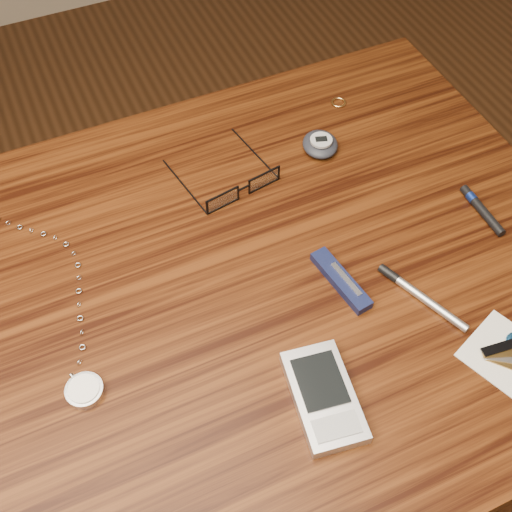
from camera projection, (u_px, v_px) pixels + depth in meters
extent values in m
plane|color=#472814|center=(229.00, 484.00, 1.38)|extent=(3.80, 3.80, 0.00)
cube|color=#3D1C09|center=(209.00, 302.00, 0.80)|extent=(1.00, 0.70, 0.03)
cylinder|color=#4C2814|center=(363.00, 215.00, 1.37)|extent=(0.05, 0.05, 0.71)
cube|color=black|center=(223.00, 200.00, 0.86)|extent=(0.05, 0.01, 0.03)
cube|color=silver|center=(223.00, 200.00, 0.86)|extent=(0.05, 0.01, 0.02)
cylinder|color=black|center=(185.00, 186.00, 0.89)|extent=(0.02, 0.12, 0.00)
cube|color=black|center=(264.00, 180.00, 0.88)|extent=(0.05, 0.01, 0.03)
cube|color=silver|center=(264.00, 180.00, 0.88)|extent=(0.05, 0.01, 0.02)
cylinder|color=black|center=(255.00, 153.00, 0.93)|extent=(0.02, 0.12, 0.00)
cube|color=black|center=(244.00, 188.00, 0.86)|extent=(0.02, 0.00, 0.00)
torus|color=tan|center=(339.00, 102.00, 0.99)|extent=(0.03, 0.03, 0.00)
cylinder|color=silver|center=(85.00, 391.00, 0.70)|extent=(0.04, 0.04, 0.01)
cylinder|color=silver|center=(84.00, 388.00, 0.70)|extent=(0.03, 0.03, 0.00)
cylinder|color=silver|center=(72.00, 376.00, 0.71)|extent=(0.01, 0.01, 0.01)
torus|color=silver|center=(79.00, 362.00, 0.72)|extent=(0.01, 0.01, 0.01)
torus|color=silver|center=(82.00, 347.00, 0.74)|extent=(0.01, 0.01, 0.00)
torus|color=silver|center=(82.00, 332.00, 0.75)|extent=(0.01, 0.01, 0.01)
torus|color=silver|center=(80.00, 318.00, 0.76)|extent=(0.01, 0.01, 0.00)
torus|color=silver|center=(79.00, 304.00, 0.77)|extent=(0.01, 0.01, 0.01)
torus|color=silver|center=(79.00, 291.00, 0.78)|extent=(0.01, 0.01, 0.00)
torus|color=silver|center=(79.00, 278.00, 0.79)|extent=(0.01, 0.00, 0.01)
torus|color=silver|center=(78.00, 265.00, 0.81)|extent=(0.01, 0.01, 0.00)
torus|color=silver|center=(74.00, 254.00, 0.82)|extent=(0.01, 0.00, 0.01)
torus|color=silver|center=(66.00, 244.00, 0.82)|extent=(0.01, 0.01, 0.00)
torus|color=silver|center=(55.00, 238.00, 0.83)|extent=(0.01, 0.01, 0.01)
torus|color=silver|center=(43.00, 234.00, 0.84)|extent=(0.01, 0.01, 0.00)
torus|color=silver|center=(31.00, 231.00, 0.84)|extent=(0.01, 0.01, 0.01)
torus|color=silver|center=(20.00, 227.00, 0.84)|extent=(0.01, 0.01, 0.00)
torus|color=silver|center=(8.00, 223.00, 0.85)|extent=(0.01, 0.00, 0.01)
cube|color=#B7B6BB|center=(324.00, 397.00, 0.69)|extent=(0.08, 0.13, 0.02)
cube|color=black|center=(320.00, 381.00, 0.70)|extent=(0.06, 0.07, 0.00)
cube|color=gray|center=(337.00, 426.00, 0.66)|extent=(0.05, 0.03, 0.00)
ellipsoid|color=black|center=(320.00, 144.00, 0.92)|extent=(0.07, 0.07, 0.02)
cylinder|color=#9899A0|center=(321.00, 140.00, 0.91)|extent=(0.03, 0.03, 0.00)
cube|color=black|center=(321.00, 139.00, 0.91)|extent=(0.02, 0.02, 0.00)
cube|color=silver|center=(509.00, 357.00, 0.73)|extent=(0.11, 0.12, 0.00)
cube|color=olive|center=(509.00, 364.00, 0.72)|extent=(0.04, 0.05, 0.00)
cube|color=#B7B7BC|center=(507.00, 358.00, 0.73)|extent=(0.05, 0.04, 0.00)
cube|color=olive|center=(505.00, 352.00, 0.73)|extent=(0.05, 0.03, 0.00)
cube|color=black|center=(503.00, 347.00, 0.73)|extent=(0.05, 0.02, 0.00)
cube|color=#111936|center=(341.00, 280.00, 0.79)|extent=(0.04, 0.10, 0.01)
cube|color=silver|center=(346.00, 279.00, 0.78)|extent=(0.01, 0.06, 0.00)
cylinder|color=#B3B2B7|center=(422.00, 297.00, 0.77)|extent=(0.06, 0.12, 0.01)
cylinder|color=black|center=(389.00, 273.00, 0.79)|extent=(0.02, 0.03, 0.01)
cylinder|color=black|center=(482.00, 210.00, 0.85)|extent=(0.01, 0.09, 0.01)
cylinder|color=#1835A6|center=(472.00, 198.00, 0.87)|extent=(0.01, 0.01, 0.01)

